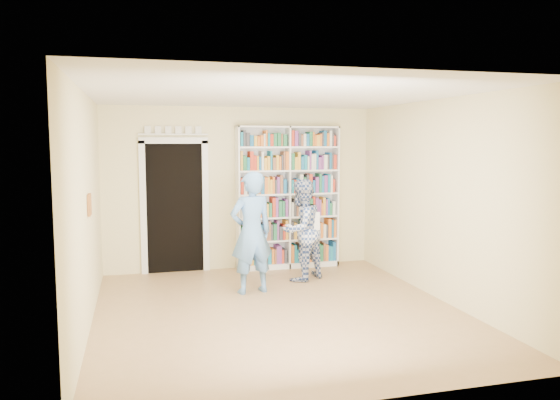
# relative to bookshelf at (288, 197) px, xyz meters

# --- Properties ---
(floor) EXTENTS (5.00, 5.00, 0.00)m
(floor) POSITION_rel_bookshelf_xyz_m (-0.77, -2.34, -1.21)
(floor) COLOR #A27B4E
(floor) RESTS_ON ground
(ceiling) EXTENTS (5.00, 5.00, 0.00)m
(ceiling) POSITION_rel_bookshelf_xyz_m (-0.77, -2.34, 1.49)
(ceiling) COLOR white
(ceiling) RESTS_ON wall_back
(wall_back) EXTENTS (4.50, 0.00, 4.50)m
(wall_back) POSITION_rel_bookshelf_xyz_m (-0.77, 0.16, 0.14)
(wall_back) COLOR beige
(wall_back) RESTS_ON floor
(wall_left) EXTENTS (0.00, 5.00, 5.00)m
(wall_left) POSITION_rel_bookshelf_xyz_m (-3.02, -2.34, 0.14)
(wall_left) COLOR beige
(wall_left) RESTS_ON floor
(wall_right) EXTENTS (0.00, 5.00, 5.00)m
(wall_right) POSITION_rel_bookshelf_xyz_m (1.48, -2.34, 0.14)
(wall_right) COLOR beige
(wall_right) RESTS_ON floor
(bookshelf) EXTENTS (1.74, 0.33, 2.39)m
(bookshelf) POSITION_rel_bookshelf_xyz_m (0.00, 0.00, 0.00)
(bookshelf) COLOR white
(bookshelf) RESTS_ON floor
(doorway) EXTENTS (1.10, 0.08, 2.43)m
(doorway) POSITION_rel_bookshelf_xyz_m (-1.87, 0.13, -0.03)
(doorway) COLOR black
(doorway) RESTS_ON floor
(wall_art) EXTENTS (0.03, 0.25, 0.25)m
(wall_art) POSITION_rel_bookshelf_xyz_m (-3.00, -2.14, 0.19)
(wall_art) COLOR brown
(wall_art) RESTS_ON wall_left
(man_blue) EXTENTS (0.70, 0.53, 1.72)m
(man_blue) POSITION_rel_bookshelf_xyz_m (-0.92, -1.40, -0.35)
(man_blue) COLOR #5C8FCC
(man_blue) RESTS_ON floor
(man_plaid) EXTENTS (0.96, 0.90, 1.56)m
(man_plaid) POSITION_rel_bookshelf_xyz_m (-0.03, -0.89, -0.43)
(man_plaid) COLOR navy
(man_plaid) RESTS_ON floor
(paper_sheet) EXTENTS (0.20, 0.04, 0.28)m
(paper_sheet) POSITION_rel_bookshelf_xyz_m (0.11, -1.06, -0.27)
(paper_sheet) COLOR white
(paper_sheet) RESTS_ON man_plaid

